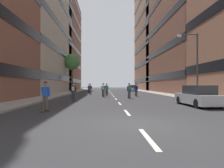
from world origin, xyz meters
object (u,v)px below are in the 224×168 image
(parked_car_mid, at_px, (132,88))
(skater_8, at_px, (45,95))
(skater_0, at_px, (89,88))
(skater_3, at_px, (107,89))
(skater_6, at_px, (90,88))
(skater_7, at_px, (107,88))
(parked_car_near, at_px, (198,97))
(skater_5, at_px, (103,89))
(street_tree_near, at_px, (72,62))
(streetlamp_right, at_px, (194,59))
(skater_1, at_px, (73,90))
(skater_2, at_px, (129,90))
(skater_4, at_px, (136,89))

(parked_car_mid, relative_size, skater_8, 2.47)
(skater_0, relative_size, skater_8, 1.00)
(skater_3, bearing_deg, skater_0, 113.93)
(skater_6, relative_size, skater_7, 1.00)
(parked_car_near, height_order, skater_5, skater_5)
(skater_0, distance_m, skater_7, 4.95)
(street_tree_near, bearing_deg, skater_6, -63.73)
(parked_car_near, relative_size, streetlamp_right, 0.68)
(skater_1, height_order, skater_2, same)
(street_tree_near, distance_m, skater_3, 16.03)
(skater_6, xyz_separation_m, skater_7, (2.74, 6.81, 0.00))
(parked_car_mid, height_order, skater_2, skater_2)
(skater_8, bearing_deg, skater_0, 88.06)
(skater_6, relative_size, skater_8, 1.00)
(skater_5, xyz_separation_m, skater_7, (0.60, 12.90, 0.00))
(parked_car_mid, height_order, skater_7, skater_7)
(streetlamp_right, xyz_separation_m, skater_4, (-4.50, 6.99, -3.12))
(skater_4, bearing_deg, skater_6, 140.90)
(parked_car_near, xyz_separation_m, skater_7, (-6.45, 23.67, 0.32))
(parked_car_mid, distance_m, skater_2, 24.97)
(parked_car_mid, distance_m, skater_4, 21.03)
(street_tree_near, bearing_deg, skater_1, -79.75)
(skater_5, xyz_separation_m, skater_8, (-3.34, -13.07, -0.03))
(street_tree_near, distance_m, skater_8, 29.24)
(skater_5, bearing_deg, skater_8, -104.32)
(street_tree_near, bearing_deg, skater_3, -61.32)
(skater_0, distance_m, skater_8, 22.20)
(skater_4, distance_m, skater_6, 8.51)
(skater_6, bearing_deg, skater_3, -55.90)
(street_tree_near, height_order, skater_0, street_tree_near)
(parked_car_mid, relative_size, skater_2, 2.47)
(skater_3, bearing_deg, skater_5, -101.96)
(skater_3, height_order, skater_4, same)
(skater_1, height_order, skater_4, same)
(skater_0, relative_size, skater_4, 1.00)
(streetlamp_right, distance_m, skater_1, 12.22)
(skater_2, bearing_deg, parked_car_mid, 80.67)
(parked_car_mid, distance_m, skater_8, 36.19)
(parked_car_mid, bearing_deg, skater_0, -127.67)
(skater_8, bearing_deg, skater_3, 76.02)
(parked_car_mid, bearing_deg, skater_8, -106.68)
(skater_2, xyz_separation_m, skater_6, (-5.15, 9.14, 0.00))
(skater_3, height_order, skater_7, same)
(skater_1, bearing_deg, skater_7, 79.72)
(parked_car_near, bearing_deg, streetlamp_right, 67.12)
(skater_1, relative_size, skater_2, 1.00)
(skater_3, relative_size, skater_6, 1.00)
(skater_1, height_order, skater_3, same)
(skater_8, bearing_deg, parked_car_near, 12.47)
(skater_1, relative_size, skater_5, 1.00)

